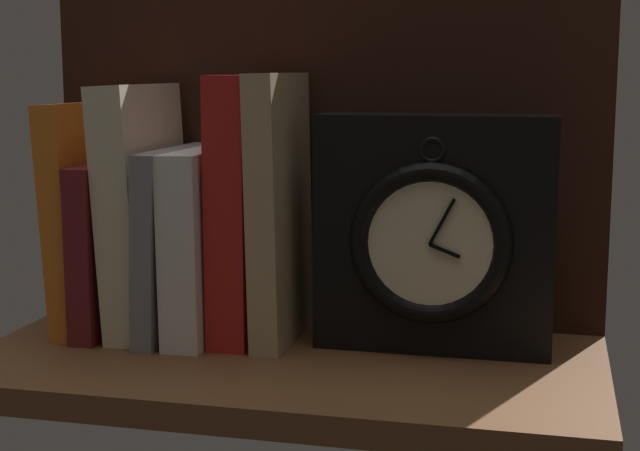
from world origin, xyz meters
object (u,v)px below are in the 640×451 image
Objects in this scene: book_gray_chess at (174,241)px; book_tan_shortstories at (280,209)px; framed_clock at (434,234)px; book_orange_pandolfini at (86,216)px; book_white_catcher at (205,243)px; book_maroon_dawkins at (112,246)px; book_cream_twain at (143,209)px; book_red_requiem at (244,208)px.

book_tan_shortstories is at bearing 0.00° from book_gray_chess.
book_tan_shortstories is at bearing -179.69° from framed_clock.
book_orange_pandolfini is 35.72cm from framed_clock.
book_white_catcher is 22.85cm from framed_clock.
book_maroon_dawkins is at bearing -180.00° from book_tan_shortstories.
book_white_catcher is at bearing 0.00° from book_cream_twain.
book_cream_twain is 0.96× the size of book_red_requiem.
book_cream_twain is 14.34cm from book_tan_shortstories.
book_gray_chess reaches higher than book_maroon_dawkins.
book_white_catcher is 0.84× the size of framed_clock.
book_orange_pandolfini is 0.89× the size of book_red_requiem.
book_orange_pandolfini is at bearing -180.00° from book_white_catcher.
book_cream_twain reaches higher than book_white_catcher.
book_tan_shortstories is at bearing 0.00° from book_orange_pandolfini.
book_white_catcher reaches higher than book_maroon_dawkins.
book_orange_pandolfini is 13.13cm from book_white_catcher.
book_tan_shortstories reaches higher than book_red_requiem.
book_cream_twain is 1.34× the size of book_white_catcher.
book_red_requiem is at bearing -179.75° from framed_clock.
book_maroon_dawkins is at bearing -180.00° from book_gray_chess.
book_red_requiem is (14.18, 0.00, 4.35)cm from book_maroon_dawkins.
book_tan_shortstories reaches higher than book_maroon_dawkins.
book_maroon_dawkins is 32.94cm from framed_clock.
book_maroon_dawkins is (2.87, -0.00, -2.96)cm from book_orange_pandolfini.
book_cream_twain reaches higher than framed_clock.
book_red_requiem is at bearing 0.00° from book_orange_pandolfini.
book_tan_shortstories reaches higher than book_cream_twain.
book_maroon_dawkins is at bearing -180.00° from book_white_catcher.
book_orange_pandolfini is 0.93× the size of book_cream_twain.
book_tan_shortstories is (3.63, 0.00, 0.09)cm from book_red_requiem.
book_maroon_dawkins is 0.69× the size of book_cream_twain.
book_tan_shortstories is (17.81, 0.00, 4.44)cm from book_maroon_dawkins.
book_tan_shortstories is at bearing 0.00° from book_red_requiem.
book_cream_twain is at bearing 0.00° from book_orange_pandolfini.
book_orange_pandolfini is at bearing 180.00° from book_red_requiem.
book_white_catcher is (6.59, 0.00, -3.13)cm from book_cream_twain.
book_red_requiem is 3.63cm from book_tan_shortstories.
book_gray_chess is 11.63cm from book_tan_shortstories.
book_gray_chess is at bearing -180.00° from book_white_catcher.
framed_clock reaches higher than book_white_catcher.
book_red_requiem is at bearing -0.00° from book_cream_twain.
book_orange_pandolfini is at bearing -179.87° from framed_clock.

